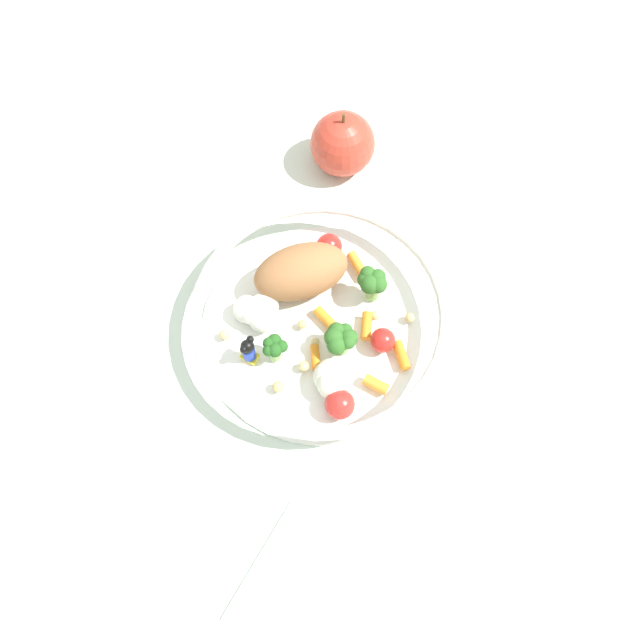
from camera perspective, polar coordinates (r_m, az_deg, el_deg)
The scene contains 4 objects.
ground_plane at distance 0.75m, azimuth 1.37°, elevation -0.68°, with size 2.40×2.40×0.00m, color silver.
food_container at distance 0.72m, azimuth -0.24°, elevation 0.36°, with size 0.26×0.26×0.06m.
loose_apple at distance 0.82m, azimuth 1.81°, elevation 13.92°, with size 0.07×0.07×0.09m.
folded_napkin at distance 0.68m, azimuth -0.36°, elevation -21.13°, with size 0.12×0.12×0.01m, color white.
Camera 1 is at (0.22, 0.21, 0.68)m, focal length 39.98 mm.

